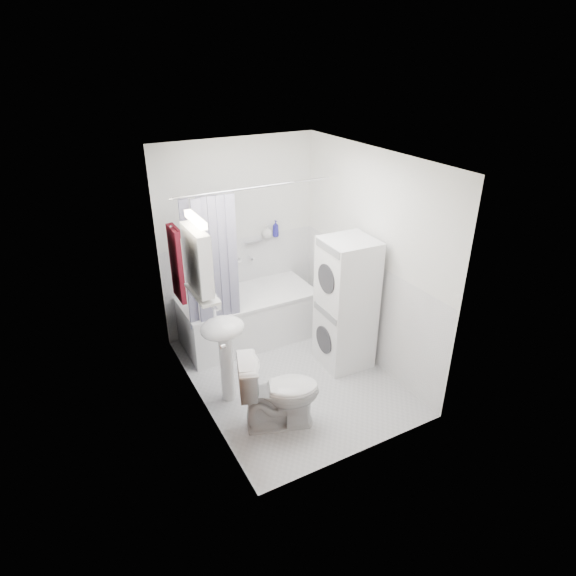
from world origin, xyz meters
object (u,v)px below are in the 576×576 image
bathtub (248,315)px  sink (224,341)px  toilet (279,392)px  washer_dryer (346,304)px

bathtub → sink: bearing=-125.2°
bathtub → toilet: 1.58m
sink → washer_dryer: (1.43, -0.01, 0.05)m
bathtub → toilet: size_ratio=2.09×
toilet → washer_dryer: bearing=-43.6°
bathtub → washer_dryer: (0.76, -0.96, 0.41)m
toilet → bathtub: bearing=5.9°
washer_dryer → toilet: (-1.13, -0.58, -0.38)m
bathtub → washer_dryer: washer_dryer is taller
bathtub → sink: (-0.67, -0.95, 0.36)m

